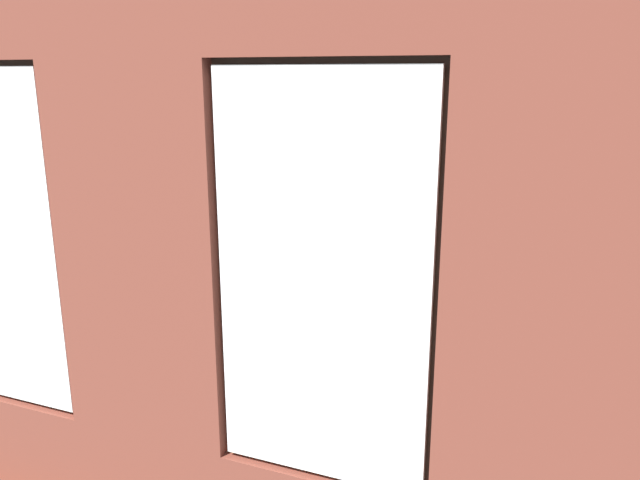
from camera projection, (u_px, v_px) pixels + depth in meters
ground_plane at (333, 347)px, 6.16m from camera, size 6.26×6.44×0.10m
brick_wall_with_windows at (139, 256)px, 3.17m from camera, size 5.66×0.30×3.36m
white_wall_right at (80, 161)px, 6.53m from camera, size 0.10×5.44×3.36m
couch_by_window at (238, 430)px, 4.04m from camera, size 2.04×0.87×0.80m
couch_left at (568, 341)px, 5.39m from camera, size 1.00×1.80×0.80m
coffee_table at (338, 308)px, 5.99m from camera, size 1.27×0.87×0.44m
cup_ceramic at (343, 303)px, 5.81m from camera, size 0.09×0.09×0.11m
candle_jar at (296, 296)px, 5.98m from camera, size 0.08×0.08×0.12m
table_plant_small at (327, 287)px, 6.11m from camera, size 0.12×0.12×0.19m
remote_gray at (338, 301)px, 5.97m from camera, size 0.13×0.17×0.02m
media_console at (136, 279)px, 7.12m from camera, size 0.91×0.42×0.59m
tv_flatscreen at (132, 225)px, 6.96m from camera, size 0.99×0.20×0.67m
papasan_chair at (389, 253)px, 7.62m from camera, size 1.13×1.13×0.70m
potted_plant_between_couches at (473, 422)px, 3.46m from camera, size 0.92×0.87×1.20m
potted_plant_mid_room_small at (404, 276)px, 6.92m from camera, size 0.40×0.40×0.57m
potted_plant_corner_far_left at (600, 465)px, 3.09m from camera, size 0.98×1.03×1.42m
potted_plant_foreground_right at (242, 194)px, 8.64m from camera, size 1.04×1.00×1.57m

